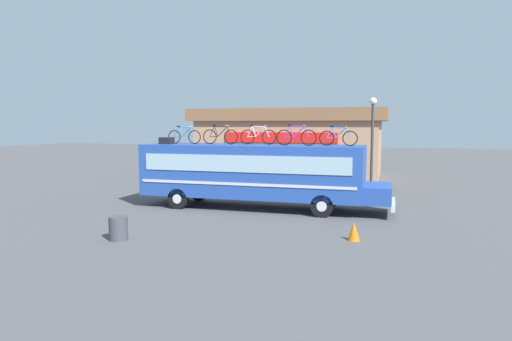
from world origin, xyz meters
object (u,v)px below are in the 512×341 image
bus (255,172)px  rooftop_bicycle_5 (338,137)px  luggage_bag_1 (167,141)px  trash_bin (118,228)px  rooftop_bicycle_1 (184,136)px  rooftop_bicycle_2 (220,136)px  traffic_cone (354,231)px  street_lamp (372,135)px  rooftop_bicycle_4 (296,137)px  rooftop_bicycle_3 (258,136)px

bus → rooftop_bicycle_5: size_ratio=6.89×
luggage_bag_1 → trash_bin: size_ratio=0.73×
rooftop_bicycle_1 → trash_bin: bearing=-82.3°
luggage_bag_1 → rooftop_bicycle_1: rooftop_bicycle_1 is taller
bus → rooftop_bicycle_2: rooftop_bicycle_2 is taller
luggage_bag_1 → traffic_cone: luggage_bag_1 is taller
bus → luggage_bag_1: 4.49m
traffic_cone → street_lamp: bearing=89.2°
trash_bin → street_lamp: 13.78m
rooftop_bicycle_4 → traffic_cone: size_ratio=2.91×
rooftop_bicycle_1 → rooftop_bicycle_3: bearing=3.9°
luggage_bag_1 → rooftop_bicycle_4: bearing=1.5°
luggage_bag_1 → rooftop_bicycle_2: rooftop_bicycle_2 is taller
trash_bin → traffic_cone: 7.78m
luggage_bag_1 → rooftop_bicycle_5: (7.96, 0.44, 0.21)m
traffic_cone → rooftop_bicycle_3: bearing=133.4°
rooftop_bicycle_2 → trash_bin: (-0.88, -7.04, -2.89)m
rooftop_bicycle_5 → traffic_cone: bearing=-76.8°
luggage_bag_1 → rooftop_bicycle_2: bearing=12.5°
bus → trash_bin: 7.44m
rooftop_bicycle_3 → rooftop_bicycle_5: (3.70, -0.35, -0.02)m
rooftop_bicycle_5 → rooftop_bicycle_2: bearing=178.8°
rooftop_bicycle_3 → trash_bin: rooftop_bicycle_3 is taller
bus → luggage_bag_1: luggage_bag_1 is taller
rooftop_bicycle_3 → rooftop_bicycle_4: size_ratio=0.97×
bus → traffic_cone: bearing=-44.0°
bus → rooftop_bicycle_4: size_ratio=6.36×
rooftop_bicycle_4 → street_lamp: 5.40m
bus → trash_bin: size_ratio=14.50×
rooftop_bicycle_2 → street_lamp: (6.71, 4.09, 0.00)m
rooftop_bicycle_4 → traffic_cone: bearing=-57.0°
rooftop_bicycle_1 → traffic_cone: 10.15m
street_lamp → rooftop_bicycle_2: bearing=-148.7°
rooftop_bicycle_5 → trash_bin: bearing=-132.5°
traffic_cone → luggage_bag_1: bearing=154.6°
rooftop_bicycle_3 → street_lamp: size_ratio=0.33×
rooftop_bicycle_1 → street_lamp: 9.48m
rooftop_bicycle_4 → rooftop_bicycle_5: bearing=8.9°
rooftop_bicycle_4 → street_lamp: (3.02, 4.48, -0.00)m
luggage_bag_1 → traffic_cone: 10.40m
rooftop_bicycle_3 → rooftop_bicycle_4: bearing=-18.2°
bus → trash_bin: (-2.65, -6.83, -1.29)m
rooftop_bicycle_5 → street_lamp: (1.24, 4.20, 0.02)m
luggage_bag_1 → rooftop_bicycle_5: 7.97m
bus → street_lamp: size_ratio=2.19×
rooftop_bicycle_3 → traffic_cone: (4.81, -5.09, -2.97)m
rooftop_bicycle_3 → trash_bin: bearing=-110.1°
rooftop_bicycle_1 → street_lamp: size_ratio=0.33×
luggage_bag_1 → bus: bearing=4.6°
bus → rooftop_bicycle_5: 4.02m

